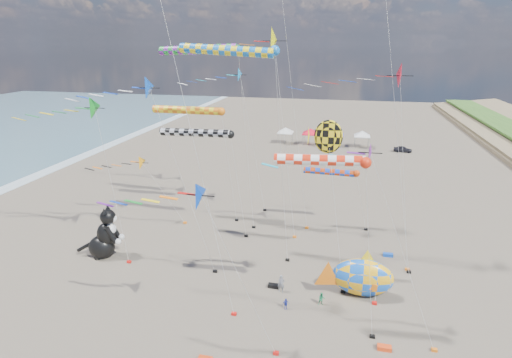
{
  "coord_description": "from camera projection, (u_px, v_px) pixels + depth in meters",
  "views": [
    {
      "loc": [
        5.52,
        -18.53,
        19.16
      ],
      "look_at": [
        -1.33,
        12.0,
        8.56
      ],
      "focal_mm": 28.0,
      "sensor_mm": 36.0,
      "label": 1
    }
  ],
  "objects": [
    {
      "name": "tent_row",
      "position": [
        323.0,
        130.0,
        78.54
      ],
      "size": [
        19.2,
        4.2,
        3.8
      ],
      "color": "silver",
      "rests_on": "ground"
    },
    {
      "name": "delta_kite_4",
      "position": [
        143.0,
        92.0,
        31.44
      ],
      "size": [
        11.81,
        2.06,
        16.92
      ],
      "color": "blue",
      "rests_on": "ground"
    },
    {
      "name": "fish_inflatable",
      "position": [
        362.0,
        277.0,
        31.57
      ],
      "size": [
        6.48,
        2.87,
        4.11
      ],
      "color": "blue",
      "rests_on": "ground"
    },
    {
      "name": "parked_car",
      "position": [
        403.0,
        149.0,
        74.42
      ],
      "size": [
        3.42,
        1.71,
        1.12
      ],
      "primitive_type": "imported",
      "rotation": [
        0.0,
        0.0,
        1.45
      ],
      "color": "#26262D",
      "rests_on": "ground"
    },
    {
      "name": "delta_kite_0",
      "position": [
        388.0,
        79.0,
        31.0
      ],
      "size": [
        10.74,
        2.26,
        18.01
      ],
      "color": "red",
      "rests_on": "ground"
    },
    {
      "name": "windsock_3",
      "position": [
        333.0,
        172.0,
        42.06
      ],
      "size": [
        7.16,
        0.72,
        6.73
      ],
      "color": "#BF390D",
      "rests_on": "ground"
    },
    {
      "name": "windsock_5",
      "position": [
        231.0,
        51.0,
        32.25
      ],
      "size": [
        9.68,
        0.84,
        19.09
      ],
      "color": "blue",
      "rests_on": "ground"
    },
    {
      "name": "delta_kite_5",
      "position": [
        193.0,
        195.0,
        23.61
      ],
      "size": [
        10.64,
        1.88,
        11.98
      ],
      "color": "#073ABE",
      "rests_on": "ground"
    },
    {
      "name": "person_adult",
      "position": [
        281.0,
        284.0,
        32.28
      ],
      "size": [
        0.56,
        0.38,
        1.52
      ],
      "primitive_type": "imported",
      "rotation": [
        0.0,
        0.0,
        0.02
      ],
      "color": "slate",
      "rests_on": "ground"
    },
    {
      "name": "delta_kite_8",
      "position": [
        369.0,
        165.0,
        23.34
      ],
      "size": [
        10.27,
        1.59,
        13.68
      ],
      "color": "purple",
      "rests_on": "ground"
    },
    {
      "name": "kite_bag_1",
      "position": [
        388.0,
        255.0,
        37.93
      ],
      "size": [
        0.9,
        0.44,
        0.3
      ],
      "primitive_type": "cube",
      "color": "blue",
      "rests_on": "ground"
    },
    {
      "name": "delta_kite_10",
      "position": [
        221.0,
        79.0,
        44.44
      ],
      "size": [
        10.81,
        1.69,
        16.79
      ],
      "color": "#1286D5",
      "rests_on": "ground"
    },
    {
      "name": "child_green",
      "position": [
        322.0,
        299.0,
        30.74
      ],
      "size": [
        0.6,
        0.52,
        1.07
      ],
      "primitive_type": "imported",
      "rotation": [
        0.0,
        0.0,
        0.26
      ],
      "color": "#238A55",
      "rests_on": "ground"
    },
    {
      "name": "windsock_1",
      "position": [
        325.0,
        162.0,
        24.28
      ],
      "size": [
        7.18,
        0.7,
        12.81
      ],
      "color": "red",
      "rests_on": "ground"
    },
    {
      "name": "delta_kite_7",
      "position": [
        77.0,
        110.0,
        33.03
      ],
      "size": [
        9.72,
        2.09,
        15.32
      ],
      "color": "#129825",
      "rests_on": "ground"
    },
    {
      "name": "windsock_2",
      "position": [
        199.0,
        133.0,
        39.34
      ],
      "size": [
        9.02,
        0.81,
        11.26
      ],
      "color": "black",
      "rests_on": "ground"
    },
    {
      "name": "kite_bag_0",
      "position": [
        384.0,
        348.0,
        26.32
      ],
      "size": [
        0.9,
        0.44,
        0.3
      ],
      "primitive_type": "cube",
      "color": "#ED4013",
      "rests_on": "ground"
    },
    {
      "name": "windsock_4",
      "position": [
        202.0,
        50.0,
        38.93
      ],
      "size": [
        9.86,
        0.91,
        19.11
      ],
      "color": "green",
      "rests_on": "ground"
    },
    {
      "name": "child_blue",
      "position": [
        286.0,
        304.0,
        30.27
      ],
      "size": [
        0.58,
        0.47,
        0.93
      ],
      "primitive_type": "imported",
      "rotation": [
        0.0,
        0.0,
        0.54
      ],
      "color": "#2736AC",
      "rests_on": "ground"
    },
    {
      "name": "delta_kite_3",
      "position": [
        143.0,
        165.0,
        43.73
      ],
      "size": [
        9.84,
        1.72,
        7.89
      ],
      "color": "#FFA311",
      "rests_on": "ground"
    },
    {
      "name": "cat_inflatable",
      "position": [
        102.0,
        232.0,
        37.14
      ],
      "size": [
        4.1,
        2.64,
        5.12
      ],
      "primitive_type": null,
      "rotation": [
        0.0,
        0.0,
        0.21
      ],
      "color": "black",
      "rests_on": "ground"
    },
    {
      "name": "kite_bag_3",
      "position": [
        274.0,
        286.0,
        33.07
      ],
      "size": [
        0.9,
        0.44,
        0.3
      ],
      "primitive_type": "cube",
      "color": "black",
      "rests_on": "ground"
    },
    {
      "name": "angelfish_kite",
      "position": [
        326.0,
        138.0,
        30.76
      ],
      "size": [
        3.74,
        3.02,
        13.71
      ],
      "color": "yellow",
      "rests_on": "ground"
    },
    {
      "name": "delta_kite_6",
      "position": [
        262.0,
        43.0,
        36.2
      ],
      "size": [
        11.66,
        2.68,
        20.87
      ],
      "color": "#E9E909",
      "rests_on": "ground"
    },
    {
      "name": "windsock_0",
      "position": [
        191.0,
        111.0,
        42.62
      ],
      "size": [
        9.31,
        0.87,
        12.89
      ],
      "color": "orange",
      "rests_on": "ground"
    }
  ]
}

